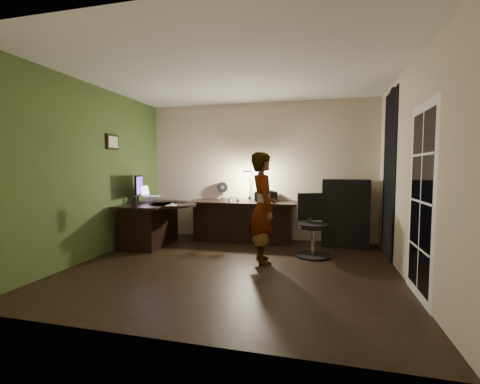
% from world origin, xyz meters
% --- Properties ---
extents(floor, '(4.50, 4.00, 0.01)m').
position_xyz_m(floor, '(0.00, 0.00, -0.01)').
color(floor, black).
rests_on(floor, ground).
extents(ceiling, '(4.50, 4.00, 0.01)m').
position_xyz_m(ceiling, '(0.00, 0.00, 2.71)').
color(ceiling, silver).
rests_on(ceiling, floor).
extents(wall_back, '(4.50, 0.01, 2.70)m').
position_xyz_m(wall_back, '(0.00, 2.00, 1.35)').
color(wall_back, beige).
rests_on(wall_back, floor).
extents(wall_front, '(4.50, 0.01, 2.70)m').
position_xyz_m(wall_front, '(0.00, -2.00, 1.35)').
color(wall_front, beige).
rests_on(wall_front, floor).
extents(wall_left, '(0.01, 4.00, 2.70)m').
position_xyz_m(wall_left, '(-2.25, 0.00, 1.35)').
color(wall_left, beige).
rests_on(wall_left, floor).
extents(wall_right, '(0.01, 4.00, 2.70)m').
position_xyz_m(wall_right, '(2.25, 0.00, 1.35)').
color(wall_right, beige).
rests_on(wall_right, floor).
extents(green_wall_overlay, '(0.00, 4.00, 2.70)m').
position_xyz_m(green_wall_overlay, '(-2.24, 0.00, 1.35)').
color(green_wall_overlay, '#405525').
rests_on(green_wall_overlay, floor).
extents(arched_doorway, '(0.01, 0.90, 2.60)m').
position_xyz_m(arched_doorway, '(2.24, 1.15, 1.30)').
color(arched_doorway, black).
rests_on(arched_doorway, floor).
extents(french_door, '(0.02, 0.92, 2.10)m').
position_xyz_m(french_door, '(2.24, -0.55, 1.05)').
color(french_door, white).
rests_on(french_door, floor).
extents(framed_picture, '(0.04, 0.30, 0.25)m').
position_xyz_m(framed_picture, '(-2.22, 0.45, 1.85)').
color(framed_picture, black).
rests_on(framed_picture, wall_left).
extents(desk_left, '(0.86, 1.36, 0.77)m').
position_xyz_m(desk_left, '(-1.77, 0.93, 0.39)').
color(desk_left, black).
rests_on(desk_left, floor).
extents(desk_right, '(2.09, 0.75, 0.78)m').
position_xyz_m(desk_right, '(-0.24, 1.63, 0.39)').
color(desk_right, black).
rests_on(desk_right, floor).
extents(cabinet, '(0.83, 0.45, 1.21)m').
position_xyz_m(cabinet, '(1.64, 1.71, 0.60)').
color(cabinet, black).
rests_on(cabinet, floor).
extents(laptop_stand, '(0.30, 0.28, 0.10)m').
position_xyz_m(laptop_stand, '(-1.87, 1.09, 0.84)').
color(laptop_stand, silver).
rests_on(laptop_stand, desk_left).
extents(laptop, '(0.29, 0.28, 0.20)m').
position_xyz_m(laptop, '(-1.87, 1.09, 0.98)').
color(laptop, silver).
rests_on(laptop, laptop_stand).
extents(monitor, '(0.29, 0.55, 0.36)m').
position_xyz_m(monitor, '(-2.01, 0.85, 0.97)').
color(monitor, black).
rests_on(monitor, desk_left).
extents(mouse, '(0.06, 0.09, 0.03)m').
position_xyz_m(mouse, '(-1.25, 0.69, 0.80)').
color(mouse, silver).
rests_on(mouse, desk_left).
extents(phone, '(0.11, 0.15, 0.01)m').
position_xyz_m(phone, '(-1.27, 1.14, 0.79)').
color(phone, black).
rests_on(phone, desk_left).
extents(pen, '(0.08, 0.14, 0.01)m').
position_xyz_m(pen, '(-1.14, 1.10, 0.79)').
color(pen, black).
rests_on(pen, desk_left).
extents(speaker, '(0.09, 0.09, 0.19)m').
position_xyz_m(speaker, '(-1.57, 0.05, 0.88)').
color(speaker, black).
rests_on(speaker, desk_left).
extents(notepad, '(0.17, 0.22, 0.01)m').
position_xyz_m(notepad, '(-1.22, 0.58, 0.79)').
color(notepad, silver).
rests_on(notepad, desk_left).
extents(desk_fan, '(0.25, 0.19, 0.34)m').
position_xyz_m(desk_fan, '(-0.74, 1.92, 0.97)').
color(desk_fan, black).
rests_on(desk_fan, desk_right).
extents(headphones, '(0.22, 0.12, 0.10)m').
position_xyz_m(headphones, '(-0.31, 1.21, 0.85)').
color(headphones, '#14459F').
rests_on(headphones, desk_right).
extents(printer, '(0.50, 0.43, 0.19)m').
position_xyz_m(printer, '(0.18, 1.73, 0.89)').
color(printer, black).
rests_on(printer, desk_right).
extents(desk_lamp, '(0.18, 0.29, 0.59)m').
position_xyz_m(desk_lamp, '(-0.15, 1.83, 1.09)').
color(desk_lamp, black).
rests_on(desk_lamp, desk_right).
extents(office_chair, '(0.70, 0.70, 1.00)m').
position_xyz_m(office_chair, '(1.10, 0.87, 0.50)').
color(office_chair, black).
rests_on(office_chair, floor).
extents(person, '(0.58, 0.69, 1.65)m').
position_xyz_m(person, '(0.37, 0.37, 0.82)').
color(person, '#D8A88C').
rests_on(person, floor).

